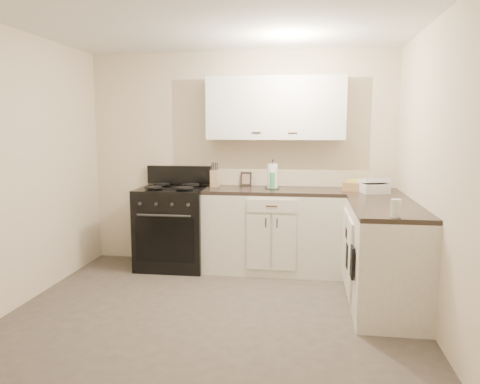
# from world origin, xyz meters

# --- Properties ---
(floor) EXTENTS (3.60, 3.60, 0.00)m
(floor) POSITION_xyz_m (0.00, 0.00, 0.00)
(floor) COLOR #473F38
(floor) RESTS_ON ground
(ceiling) EXTENTS (3.60, 3.60, 0.00)m
(ceiling) POSITION_xyz_m (0.00, 0.00, 2.50)
(ceiling) COLOR white
(ceiling) RESTS_ON wall_back
(wall_back) EXTENTS (3.60, 0.00, 3.60)m
(wall_back) POSITION_xyz_m (0.00, 1.80, 1.25)
(wall_back) COLOR beige
(wall_back) RESTS_ON ground
(wall_right) EXTENTS (0.00, 3.60, 3.60)m
(wall_right) POSITION_xyz_m (1.80, 0.00, 1.25)
(wall_right) COLOR beige
(wall_right) RESTS_ON ground
(wall_left) EXTENTS (0.00, 3.60, 3.60)m
(wall_left) POSITION_xyz_m (-1.80, 0.00, 1.25)
(wall_left) COLOR beige
(wall_left) RESTS_ON ground
(wall_front) EXTENTS (3.60, 0.00, 3.60)m
(wall_front) POSITION_xyz_m (0.00, -1.80, 1.25)
(wall_front) COLOR beige
(wall_front) RESTS_ON ground
(base_cabinets_back) EXTENTS (1.55, 0.60, 0.90)m
(base_cabinets_back) POSITION_xyz_m (0.43, 1.50, 0.45)
(base_cabinets_back) COLOR white
(base_cabinets_back) RESTS_ON floor
(base_cabinets_right) EXTENTS (0.60, 1.90, 0.90)m
(base_cabinets_right) POSITION_xyz_m (1.50, 0.85, 0.45)
(base_cabinets_right) COLOR white
(base_cabinets_right) RESTS_ON floor
(countertop_back) EXTENTS (1.55, 0.60, 0.04)m
(countertop_back) POSITION_xyz_m (0.43, 1.50, 0.92)
(countertop_back) COLOR black
(countertop_back) RESTS_ON base_cabinets_back
(countertop_right) EXTENTS (0.60, 1.90, 0.04)m
(countertop_right) POSITION_xyz_m (1.50, 0.85, 0.92)
(countertop_right) COLOR black
(countertop_right) RESTS_ON base_cabinets_right
(upper_cabinets) EXTENTS (1.55, 0.30, 0.70)m
(upper_cabinets) POSITION_xyz_m (0.43, 1.65, 1.84)
(upper_cabinets) COLOR white
(upper_cabinets) RESTS_ON wall_back
(stove) EXTENTS (0.78, 0.67, 0.95)m
(stove) POSITION_xyz_m (-0.74, 1.48, 0.46)
(stove) COLOR black
(stove) RESTS_ON floor
(knife_block) EXTENTS (0.10, 0.09, 0.19)m
(knife_block) POSITION_xyz_m (-0.27, 1.60, 1.04)
(knife_block) COLOR tan
(knife_block) RESTS_ON countertop_back
(paper_towel) EXTENTS (0.13, 0.13, 0.28)m
(paper_towel) POSITION_xyz_m (0.41, 1.53, 1.08)
(paper_towel) COLOR white
(paper_towel) RESTS_ON countertop_back
(soap_bottle) EXTENTS (0.08, 0.08, 0.19)m
(soap_bottle) POSITION_xyz_m (0.41, 1.49, 1.03)
(soap_bottle) COLOR #40A85C
(soap_bottle) RESTS_ON countertop_back
(picture_frame) EXTENTS (0.14, 0.06, 0.16)m
(picture_frame) POSITION_xyz_m (0.08, 1.75, 1.02)
(picture_frame) COLOR black
(picture_frame) RESTS_ON countertop_back
(wicker_basket) EXTENTS (0.34, 0.28, 0.10)m
(wicker_basket) POSITION_xyz_m (1.34, 1.48, 0.99)
(wicker_basket) COLOR #AC8851
(wicker_basket) RESTS_ON countertop_right
(countertop_grill) EXTENTS (0.33, 0.31, 0.10)m
(countertop_grill) POSITION_xyz_m (1.49, 1.35, 0.99)
(countertop_grill) COLOR silver
(countertop_grill) RESTS_ON countertop_right
(glass_jar) EXTENTS (0.11, 0.11, 0.14)m
(glass_jar) POSITION_xyz_m (1.48, 0.00, 1.01)
(glass_jar) COLOR silver
(glass_jar) RESTS_ON countertop_right
(oven_mitt_near) EXTENTS (0.02, 0.15, 0.27)m
(oven_mitt_near) POSITION_xyz_m (1.18, 0.18, 0.51)
(oven_mitt_near) COLOR black
(oven_mitt_near) RESTS_ON base_cabinets_right
(oven_mitt_far) EXTENTS (0.02, 0.13, 0.22)m
(oven_mitt_far) POSITION_xyz_m (1.18, 0.64, 0.44)
(oven_mitt_far) COLOR black
(oven_mitt_far) RESTS_ON base_cabinets_right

